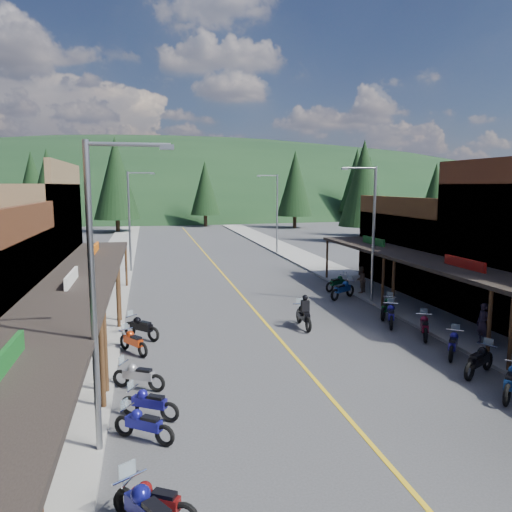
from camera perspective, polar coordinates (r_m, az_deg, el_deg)
ground at (r=20.72m, az=4.52°, el=-11.46°), size 220.00×220.00×0.00m
centerline at (r=39.70m, az=-3.86°, el=-1.98°), size 0.15×90.00×0.01m
sidewalk_west at (r=39.39m, az=-16.49°, el=-2.28°), size 3.40×94.00×0.15m
sidewalk_east at (r=41.84m, az=8.01°, el=-1.43°), size 3.40×94.00×0.15m
shop_west_3 at (r=31.22m, az=-27.22°, el=0.92°), size 10.90×10.20×8.20m
shop_east_3 at (r=36.01m, az=20.52°, el=0.55°), size 10.90×10.20×6.20m
streetlight_0 at (r=12.97m, az=-17.57°, el=-3.23°), size 2.16×0.18×8.00m
streetlight_1 at (r=40.77m, az=-14.08°, el=4.36°), size 2.16×0.18×8.00m
streetlight_2 at (r=29.63m, az=13.05°, el=3.10°), size 2.16×0.18×8.00m
streetlight_3 at (r=50.36m, az=2.26°, el=5.26°), size 2.16×0.18×8.00m
ridge_hill at (r=153.94m, az=-10.24°, el=5.35°), size 310.00×140.00×60.00m
pine_1 at (r=90.54m, az=-24.21°, el=7.56°), size 5.88×5.88×12.50m
pine_2 at (r=76.80m, az=-15.71°, el=8.56°), size 6.72×6.72×14.00m
pine_3 at (r=85.23m, az=-5.84°, el=7.72°), size 5.04×5.04×11.00m
pine_4 at (r=82.17m, az=4.49°, el=8.26°), size 5.88×5.88×12.50m
pine_5 at (r=99.00m, az=11.45°, el=8.52°), size 6.72×6.72×14.00m
pine_6 at (r=97.52m, az=19.86°, el=7.33°), size 5.04×5.04×11.00m
pine_9 at (r=70.27m, az=12.79°, el=7.42°), size 4.93×4.93×10.80m
pine_10 at (r=69.76m, az=-22.67°, el=7.33°), size 5.38×5.38×11.60m
pine_11 at (r=62.24m, az=12.20°, el=8.13°), size 5.82×5.82×12.40m
bike_west_3 at (r=11.01m, az=-12.15°, el=-26.71°), size 1.90×2.39×1.34m
bike_west_4 at (r=11.54m, az=-11.50°, el=-25.63°), size 1.95×1.50×1.08m
bike_west_5 at (r=14.57m, az=-12.72°, el=-18.11°), size 1.88×1.60×1.07m
bike_west_6 at (r=15.78m, az=-12.09°, el=-15.96°), size 1.94×1.51×1.08m
bike_west_7 at (r=17.89m, az=-13.30°, el=-13.02°), size 1.99×1.49×1.10m
bike_west_8 at (r=21.52m, az=-13.86°, el=-9.35°), size 1.62×2.01×1.13m
bike_west_9 at (r=23.39m, az=-12.99°, el=-7.81°), size 1.97×2.00×1.21m
bike_east_5 at (r=18.77m, az=27.23°, el=-12.43°), size 2.15×2.00×1.26m
bike_east_6 at (r=20.34m, az=24.16°, el=-10.71°), size 2.22×1.71×1.23m
bike_east_7 at (r=22.04m, az=21.61°, el=-9.21°), size 1.82×2.03×1.17m
bike_east_8 at (r=24.18m, az=18.70°, el=-7.52°), size 1.56×2.19×1.20m
bike_east_9 at (r=25.75m, az=15.17°, el=-6.39°), size 1.58×2.25×1.23m
bike_east_10 at (r=27.30m, az=14.71°, el=-5.58°), size 1.90×2.08×1.21m
bike_east_11 at (r=31.14m, az=9.89°, el=-3.67°), size 2.32×1.87×1.30m
bike_east_12 at (r=33.44m, az=9.29°, el=-2.94°), size 2.18×1.56×1.19m
rider_on_bike at (r=24.63m, az=5.48°, el=-6.63°), size 0.81×2.27×1.71m
pedestrian_east_a at (r=23.65m, az=24.50°, el=-7.04°), size 0.46×0.68×1.80m
pedestrian_east_b at (r=32.36m, az=11.86°, el=-2.65°), size 0.93×0.90×1.70m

